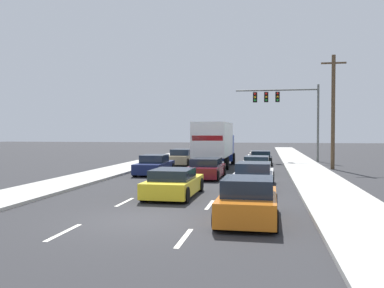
# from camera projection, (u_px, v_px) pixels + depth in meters

# --- Properties ---
(ground_plane) EXTENTS (140.00, 140.00, 0.00)m
(ground_plane) POSITION_uv_depth(u_px,v_px,m) (224.00, 162.00, 37.51)
(ground_plane) COLOR #2B2B2D
(sidewalk_right) EXTENTS (2.90, 80.00, 0.14)m
(sidewalk_right) POSITION_uv_depth(u_px,v_px,m) (305.00, 167.00, 31.40)
(sidewalk_right) COLOR #B2AFA8
(sidewalk_right) RESTS_ON ground_plane
(sidewalk_left) EXTENTS (2.90, 80.00, 0.14)m
(sidewalk_left) POSITION_uv_depth(u_px,v_px,m) (136.00, 165.00, 33.78)
(sidewalk_left) COLOR #B2AFA8
(sidewalk_left) RESTS_ON ground_plane
(lane_markings) EXTENTS (3.54, 57.00, 0.01)m
(lane_markings) POSITION_uv_depth(u_px,v_px,m) (218.00, 166.00, 33.23)
(lane_markings) COLOR silver
(lane_markings) RESTS_ON ground_plane
(car_tan) EXTENTS (2.01, 4.53, 1.32)m
(car_tan) POSITION_uv_depth(u_px,v_px,m) (182.00, 158.00, 35.06)
(car_tan) COLOR tan
(car_tan) RESTS_ON ground_plane
(car_navy) EXTENTS (1.83, 4.49, 1.28)m
(car_navy) POSITION_uv_depth(u_px,v_px,m) (154.00, 165.00, 27.14)
(car_navy) COLOR #141E4C
(car_navy) RESTS_ON ground_plane
(box_truck) EXTENTS (2.69, 8.02, 3.50)m
(box_truck) POSITION_uv_depth(u_px,v_px,m) (215.00, 142.00, 32.44)
(box_truck) COLOR white
(box_truck) RESTS_ON ground_plane
(car_maroon) EXTENTS (2.06, 4.10, 1.19)m
(car_maroon) POSITION_uv_depth(u_px,v_px,m) (206.00, 169.00, 24.80)
(car_maroon) COLOR maroon
(car_maroon) RESTS_ON ground_plane
(car_yellow) EXTENTS (2.03, 4.32, 1.20)m
(car_yellow) POSITION_uv_depth(u_px,v_px,m) (174.00, 183.00, 17.77)
(car_yellow) COLOR yellow
(car_yellow) RESTS_ON ground_plane
(car_black) EXTENTS (1.91, 4.36, 1.16)m
(car_black) POSITION_uv_depth(u_px,v_px,m) (261.00, 158.00, 35.26)
(car_black) COLOR black
(car_black) RESTS_ON ground_plane
(car_green) EXTENTS (1.94, 4.53, 1.18)m
(car_green) POSITION_uv_depth(u_px,v_px,m) (257.00, 166.00, 27.31)
(car_green) COLOR #196B38
(car_green) RESTS_ON ground_plane
(car_white) EXTENTS (2.10, 4.74, 1.26)m
(car_white) POSITION_uv_depth(u_px,v_px,m) (254.00, 176.00, 20.82)
(car_white) COLOR white
(car_white) RESTS_ON ground_plane
(car_orange) EXTENTS (1.88, 4.08, 1.36)m
(car_orange) POSITION_uv_depth(u_px,v_px,m) (248.00, 201.00, 12.92)
(car_orange) COLOR orange
(car_orange) RESTS_ON ground_plane
(traffic_signal_mast) EXTENTS (7.76, 0.69, 7.22)m
(traffic_signal_mast) POSITION_uv_depth(u_px,v_px,m) (280.00, 103.00, 39.06)
(traffic_signal_mast) COLOR #595B56
(traffic_signal_mast) RESTS_ON ground_plane
(utility_pole_mid) EXTENTS (1.80, 0.28, 8.48)m
(utility_pole_mid) POSITION_uv_depth(u_px,v_px,m) (333.00, 110.00, 30.58)
(utility_pole_mid) COLOR brown
(utility_pole_mid) RESTS_ON ground_plane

